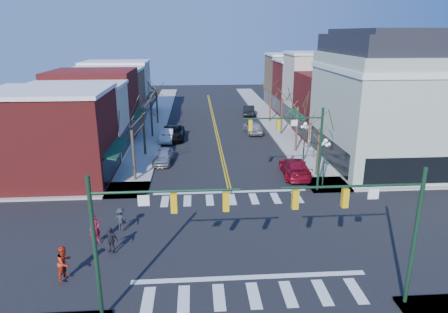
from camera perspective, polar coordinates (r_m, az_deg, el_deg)
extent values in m
plane|color=black|center=(26.99, 2.36, -11.38)|extent=(160.00, 160.00, 0.00)
cube|color=#9E9B93|center=(45.77, -11.45, 0.62)|extent=(3.50, 70.00, 0.15)
cube|color=#9E9B93|center=(46.83, 10.29, 1.07)|extent=(3.50, 70.00, 0.15)
cube|color=maroon|center=(38.53, -23.29, 2.45)|extent=(10.00, 8.50, 8.00)
cube|color=beige|center=(45.78, -20.24, 4.65)|extent=(10.00, 7.00, 7.50)
cube|color=maroon|center=(53.29, -18.03, 7.08)|extent=(10.00, 9.00, 8.50)
cube|color=#917350|center=(61.28, -16.24, 8.14)|extent=(10.00, 7.50, 7.80)
cube|color=beige|center=(68.78, -14.97, 9.35)|extent=(10.00, 8.00, 8.20)
cube|color=maroon|center=(53.31, 16.11, 6.98)|extent=(10.00, 8.50, 8.00)
cube|color=beige|center=(60.41, 13.70, 9.27)|extent=(10.00, 7.00, 10.00)
cube|color=maroon|center=(67.62, 11.75, 9.57)|extent=(10.00, 8.00, 8.50)
cube|color=#917350|center=(75.26, 10.12, 10.61)|extent=(10.00, 8.00, 9.00)
cube|color=#A7B89F|center=(43.28, 22.54, 6.08)|extent=(12.00, 14.00, 11.00)
cube|color=white|center=(42.77, 23.18, 11.47)|extent=(12.25, 14.25, 0.50)
cube|color=black|center=(42.65, 23.55, 14.53)|extent=(11.40, 13.40, 1.80)
cube|color=black|center=(42.63, 23.73, 15.99)|extent=(9.80, 11.80, 0.60)
cylinder|color=#14331E|center=(19.19, -17.90, -12.79)|extent=(0.20, 0.20, 7.20)
cylinder|color=#14331E|center=(17.45, -8.31, -4.95)|extent=(6.50, 0.12, 0.12)
cube|color=gold|center=(17.64, -7.17, -6.59)|extent=(0.28, 0.28, 0.90)
cube|color=gold|center=(17.66, 0.27, -6.42)|extent=(0.28, 0.28, 0.90)
cylinder|color=#14331E|center=(21.25, 25.56, -10.66)|extent=(0.20, 0.20, 7.20)
cylinder|color=#14331E|center=(18.74, 17.97, -4.06)|extent=(6.50, 0.12, 0.12)
cube|color=gold|center=(18.82, 16.90, -5.67)|extent=(0.28, 0.28, 0.90)
cube|color=gold|center=(18.14, 10.13, -6.03)|extent=(0.28, 0.28, 0.90)
cylinder|color=#14331E|center=(33.87, 13.55, 0.79)|extent=(0.20, 0.20, 7.20)
cylinder|color=#14331E|center=(32.36, 8.38, 5.45)|extent=(6.50, 0.12, 0.12)
cube|color=gold|center=(32.40, 7.77, 4.49)|extent=(0.28, 0.28, 0.90)
cube|color=gold|center=(32.02, 3.77, 4.46)|extent=(0.28, 0.28, 0.90)
cylinder|color=#14331E|center=(35.58, 14.08, -1.15)|extent=(0.12, 0.12, 4.00)
sphere|color=white|center=(34.98, 14.33, 2.19)|extent=(0.36, 0.36, 0.36)
cylinder|color=#14331E|center=(41.53, 11.37, 1.68)|extent=(0.12, 0.12, 4.00)
sphere|color=white|center=(41.01, 11.54, 4.57)|extent=(0.36, 0.36, 0.36)
cylinder|color=#382B21|center=(36.53, -12.79, 0.05)|extent=(0.24, 0.24, 4.76)
cylinder|color=#382B21|center=(44.13, -11.34, 3.30)|extent=(0.24, 0.24, 5.04)
cylinder|color=#382B21|center=(51.93, -10.30, 5.18)|extent=(0.24, 0.24, 4.55)
cylinder|color=#382B21|center=(59.71, -9.54, 6.95)|extent=(0.24, 0.24, 4.90)
cylinder|color=#382B21|center=(37.82, 13.25, 0.50)|extent=(0.24, 0.24, 4.62)
cylinder|color=#382B21|center=(45.17, 10.34, 3.77)|extent=(0.24, 0.24, 5.18)
cylinder|color=#382B21|center=(52.80, 8.21, 5.63)|extent=(0.24, 0.24, 4.83)
cylinder|color=#382B21|center=(60.49, 6.63, 7.24)|extent=(0.24, 0.24, 4.97)
imported|color=#A7A7AC|center=(41.58, -8.66, 0.06)|extent=(2.16, 4.59, 1.52)
imported|color=silver|center=(49.92, -8.16, 3.00)|extent=(1.75, 4.64, 1.51)
imported|color=black|center=(50.69, -7.30, 3.34)|extent=(2.82, 6.02, 1.67)
imported|color=maroon|center=(37.99, 10.09, -1.54)|extent=(2.73, 5.98, 1.70)
imported|color=silver|center=(53.54, 4.12, 4.20)|extent=(2.35, 5.06, 1.68)
imported|color=black|center=(65.44, 3.55, 6.61)|extent=(2.28, 5.20, 1.66)
imported|color=red|center=(26.80, -17.96, -9.80)|extent=(0.85, 0.79, 1.95)
imported|color=red|center=(23.76, -21.83, -13.91)|extent=(1.04, 1.16, 1.96)
imported|color=black|center=(25.61, -15.89, -11.34)|extent=(1.03, 0.71, 1.62)
imported|color=#22232A|center=(28.03, -14.53, -8.65)|extent=(1.11, 0.75, 1.59)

